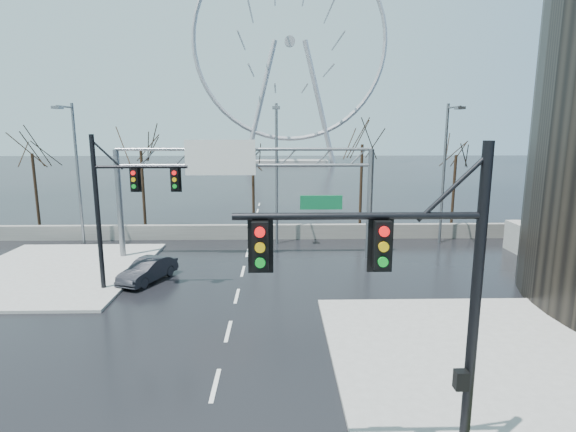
{
  "coord_description": "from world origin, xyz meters",
  "views": [
    {
      "loc": [
        2.08,
        -13.41,
        8.23
      ],
      "look_at": [
        2.58,
        8.44,
        4.0
      ],
      "focal_mm": 28.0,
      "sensor_mm": 36.0,
      "label": 1
    }
  ],
  "objects_px": {
    "signal_mast_far": "(119,198)",
    "sign_gantry": "(239,178)",
    "ferris_wheel": "(290,50)",
    "car": "(148,270)",
    "signal_mast_near": "(417,284)"
  },
  "relations": [
    {
      "from": "signal_mast_far",
      "to": "sign_gantry",
      "type": "xyz_separation_m",
      "value": [
        5.49,
        6.0,
        0.35
      ]
    },
    {
      "from": "sign_gantry",
      "to": "ferris_wheel",
      "type": "bearing_deg",
      "value": 86.16
    },
    {
      "from": "sign_gantry",
      "to": "car",
      "type": "relative_size",
      "value": 4.29
    },
    {
      "from": "signal_mast_far",
      "to": "ferris_wheel",
      "type": "relative_size",
      "value": 0.16
    },
    {
      "from": "signal_mast_near",
      "to": "sign_gantry",
      "type": "xyz_separation_m",
      "value": [
        -5.52,
        19.0,
        0.31
      ]
    },
    {
      "from": "signal_mast_far",
      "to": "car",
      "type": "distance_m",
      "value": 4.51
    },
    {
      "from": "ferris_wheel",
      "to": "car",
      "type": "relative_size",
      "value": 13.36
    },
    {
      "from": "signal_mast_far",
      "to": "ferris_wheel",
      "type": "xyz_separation_m",
      "value": [
        10.87,
        86.04,
        21.3
      ]
    },
    {
      "from": "signal_mast_near",
      "to": "signal_mast_far",
      "type": "bearing_deg",
      "value": 130.26
    },
    {
      "from": "signal_mast_near",
      "to": "ferris_wheel",
      "type": "height_order",
      "value": "ferris_wheel"
    },
    {
      "from": "signal_mast_far",
      "to": "ferris_wheel",
      "type": "height_order",
      "value": "ferris_wheel"
    },
    {
      "from": "signal_mast_far",
      "to": "sign_gantry",
      "type": "height_order",
      "value": "signal_mast_far"
    },
    {
      "from": "ferris_wheel",
      "to": "signal_mast_far",
      "type": "bearing_deg",
      "value": -97.2
    },
    {
      "from": "signal_mast_far",
      "to": "signal_mast_near",
      "type": "bearing_deg",
      "value": -49.74
    },
    {
      "from": "car",
      "to": "sign_gantry",
      "type": "bearing_deg",
      "value": 66.73
    }
  ]
}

